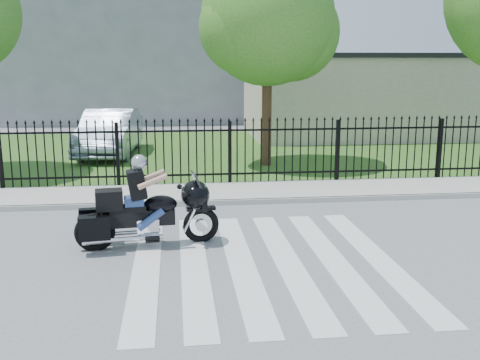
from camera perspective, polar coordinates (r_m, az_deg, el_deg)
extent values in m
plane|color=slate|center=(9.72, 2.50, -8.38)|extent=(120.00, 120.00, 0.00)
cube|color=#ADAAA3|center=(14.46, -0.64, -1.28)|extent=(40.00, 2.00, 0.12)
cube|color=#ADAAA3|center=(13.50, -0.19, -2.25)|extent=(40.00, 0.12, 0.12)
cube|color=#34591E|center=(21.32, -2.62, 2.90)|extent=(40.00, 12.00, 0.02)
cube|color=black|center=(15.37, -1.03, 0.63)|extent=(26.00, 0.04, 0.05)
cube|color=black|center=(15.18, -1.05, 5.07)|extent=(26.00, 0.04, 0.05)
cylinder|color=#382316|center=(18.29, 2.73, 7.92)|extent=(0.32, 0.32, 4.16)
sphere|color=#327220|center=(18.28, 2.82, 16.07)|extent=(4.20, 4.20, 4.20)
cube|color=beige|center=(26.44, 12.16, 8.22)|extent=(10.00, 6.00, 3.50)
cube|color=black|center=(26.39, 12.34, 12.23)|extent=(10.20, 6.20, 0.20)
cube|color=gray|center=(35.12, -9.52, 16.14)|extent=(15.00, 10.00, 12.00)
torus|color=black|center=(10.72, -3.98, -4.57)|extent=(0.70, 0.22, 0.69)
torus|color=black|center=(10.58, -14.53, -5.17)|extent=(0.75, 0.24, 0.73)
cube|color=black|center=(10.53, -10.21, -3.79)|extent=(1.33, 0.40, 0.30)
ellipsoid|color=black|center=(10.50, -8.07, -2.45)|extent=(0.67, 0.48, 0.33)
cube|color=black|center=(10.47, -11.35, -2.84)|extent=(0.69, 0.40, 0.10)
cube|color=silver|center=(10.59, -9.36, -4.63)|extent=(0.44, 0.35, 0.30)
ellipsoid|color=black|center=(10.55, -4.56, -1.52)|extent=(0.63, 0.79, 0.54)
cube|color=black|center=(10.42, -13.16, -1.97)|extent=(0.53, 0.44, 0.36)
cube|color=navy|center=(10.45, -10.72, -2.17)|extent=(0.38, 0.34, 0.18)
sphere|color=#AAACB2|center=(10.30, -10.21, 1.77)|extent=(0.29, 0.29, 0.29)
imported|color=#90A2B5|center=(20.97, -13.09, 4.76)|extent=(2.12, 5.14, 1.65)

